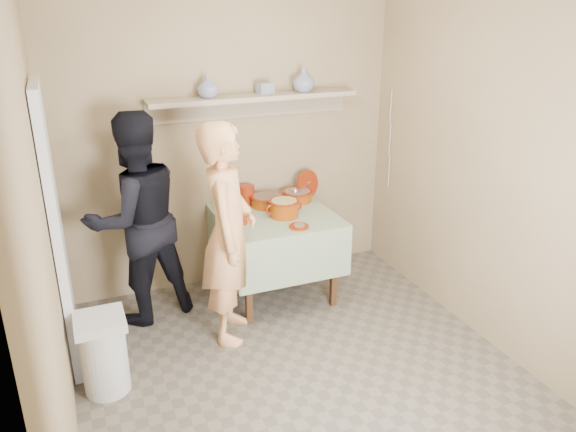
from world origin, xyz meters
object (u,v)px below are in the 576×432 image
serving_table (275,227)px  person_cook (228,234)px  cazuela_rice (284,207)px  trash_bin (104,354)px  person_helper (136,219)px

serving_table → person_cook: bearing=-140.0°
cazuela_rice → trash_bin: size_ratio=0.59×
serving_table → cazuela_rice: cazuela_rice is taller
person_cook → person_helper: size_ratio=0.99×
serving_table → trash_bin: serving_table is taller
person_cook → serving_table: size_ratio=1.74×
trash_bin → cazuela_rice: bearing=24.9°
person_cook → trash_bin: person_cook is taller
person_cook → cazuela_rice: size_ratio=5.14×
person_cook → serving_table: (0.55, 0.46, -0.21)m
serving_table → trash_bin: 1.77m
person_helper → cazuela_rice: (1.19, -0.15, -0.01)m
serving_table → cazuela_rice: 0.22m
serving_table → cazuela_rice: size_ratio=2.95×
cazuela_rice → trash_bin: 1.83m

